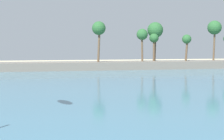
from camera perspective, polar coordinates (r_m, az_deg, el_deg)
The scene contains 2 objects.
sea at distance 64.46m, azimuth -9.88°, elevation -1.10°, with size 220.00×111.69×0.06m, color teal.
palm_headland at distance 80.13m, azimuth -9.64°, elevation 1.81°, with size 97.07×6.39×12.11m.
Camera 1 is at (-1.84, 1.37, 5.90)m, focal length 58.76 mm.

